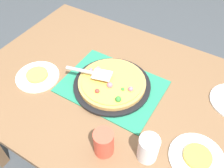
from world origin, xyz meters
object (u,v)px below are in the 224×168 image
Objects in this scene: pizza at (112,82)px; pizza_server at (93,73)px; served_slice_right at (37,75)px; plate_near_left at (197,158)px; cup_corner at (104,143)px; served_slice_left at (198,157)px; cup_far at (148,148)px; pizza_pan at (112,85)px; plate_far_right at (38,76)px.

pizza_server reaches higher than pizza.
pizza reaches higher than served_slice_right.
served_slice_right is at bearing -0.61° from plate_near_left.
cup_corner is at bearing 116.04° from pizza.
cup_far is (0.17, 0.09, 0.04)m from served_slice_left.
cup_corner is at bearing 115.99° from pizza_pan.
served_slice_right is (0.84, -0.01, 0.01)m from plate_near_left.
pizza is 1.50× the size of plate_far_right.
pizza is 1.50× the size of plate_near_left.
served_slice_right is at bearing 23.64° from pizza_server.
served_slice_right is 0.92× the size of cup_corner.
pizza_pan is 3.17× the size of cup_far.
cup_far reaches higher than pizza_server.
plate_near_left is 0.01m from served_slice_left.
cup_far is at bearing 151.71° from pizza_server.
cup_far is (-0.31, 0.24, 0.05)m from pizza_pan.
pizza is 0.34m from cup_corner.
cup_corner is at bearing 25.57° from served_slice_left.
plate_near_left is 0.84m from served_slice_right.
served_slice_left is at bearing 162.66° from pizza.
pizza_pan is 1.73× the size of plate_near_left.
cup_corner is 0.37m from pizza_server.
pizza is at bearing -158.65° from plate_far_right.
cup_far reaches higher than pizza.
pizza is 0.10m from pizza_server.
cup_far is (-0.31, 0.24, 0.03)m from pizza.
pizza_server is at bearing -49.15° from cup_corner.
plate_far_right is at bearing 21.53° from pizza_pan.
pizza_pan is at bearing -17.47° from served_slice_left.
pizza_server is at bearing -28.29° from cup_far.
pizza is (-0.00, 0.00, 0.02)m from pizza_pan.
cup_far reaches higher than plate_near_left.
served_slice_right is at bearing -18.07° from cup_corner.
plate_far_right is at bearing 21.35° from pizza.
pizza_pan is 0.50m from served_slice_left.
served_slice_right is (0.84, -0.01, 0.00)m from served_slice_left.
cup_corner reaches higher than served_slice_left.
served_slice_right is (0.36, 0.14, 0.01)m from pizza_pan.
served_slice_right reaches higher than pizza_pan.
plate_near_left is 1.00× the size of plate_far_right.
plate_far_right is (0.36, 0.14, -0.01)m from pizza_pan.
cup_corner is at bearing 25.57° from plate_near_left.
plate_near_left is 0.20m from cup_far.
plate_far_right is 1.83× the size of cup_far.
cup_corner reaches higher than pizza.
served_slice_right is 0.54m from cup_corner.
plate_far_right is at bearing -8.50° from cup_far.
cup_corner reaches higher than plate_near_left.
pizza_pan is 3.45× the size of served_slice_left.
cup_corner is (-0.51, 0.17, 0.04)m from served_slice_right.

